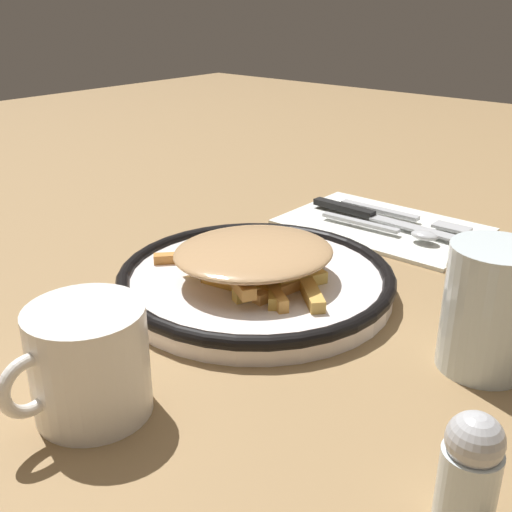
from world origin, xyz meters
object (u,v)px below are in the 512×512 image
Objects in this scene: napkin at (383,224)px; knife at (371,215)px; plate at (256,280)px; coffee_mug at (88,362)px; fries_heap at (256,258)px; fork at (403,216)px; salt_shaker at (470,469)px; water_glass at (489,309)px; spoon at (398,230)px.

napkin is 1.13× the size of knife.
coffee_mug reaches higher than plate.
fries_heap is 0.28m from fork.
napkin is 3.39× the size of salt_shaker.
napkin is at bearing 179.68° from plate.
water_glass reaches higher than napkin.
coffee_mug is 1.54× the size of salt_shaker.
knife is 0.48m from salt_shaker.
plate is 0.22m from water_glass.
fries_heap is 0.30m from salt_shaker.
salt_shaker is at bearing 62.86° from plate.
spoon is at bearing 63.33° from knife.
plate is at bearing -9.48° from spoon.
fork is at bearing 178.25° from fries_heap.
fries_heap is at bearing -1.75° from fork.
plate reaches higher than knife.
fork is 1.73× the size of water_glass.
napkin is 0.03m from fork.
coffee_mug is (0.43, -0.00, 0.03)m from spoon.
salt_shaker is (0.41, 0.26, 0.02)m from fork.
spoon is at bearing 170.52° from plate.
plate reaches higher than spoon.
fries_heap is 0.25m from napkin.
coffee_mug is at bearing -0.23° from spoon.
fork is at bearing -177.54° from coffee_mug.
fries_heap is at bearing -172.01° from coffee_mug.
plate is at bearing -0.32° from napkin.
spoon is 2.18× the size of salt_shaker.
fries_heap is 0.96× the size of knife.
fork reaches higher than napkin.
plate is 0.22m from coffee_mug.
knife is 0.06m from spoon.
fries_heap is at bearing 37.60° from plate.
napkin is at bearing -179.15° from fries_heap.
spoon is (0.05, 0.02, 0.00)m from fork.
water_glass reaches higher than fries_heap.
napkin is at bearing -23.39° from fork.
water_glass is (0.23, 0.22, 0.05)m from napkin.
salt_shaker is at bearing 18.97° from water_glass.
knife is at bearing -174.85° from fries_heap.
water_glass is at bearing 141.78° from coffee_mug.
salt_shaker is at bearing 33.55° from spoon.
knife is at bearing -142.89° from salt_shaker.
napkin is at bearing -136.09° from water_glass.
fries_heap is 2.88× the size of salt_shaker.
fork is 0.33m from water_glass.
knife is at bearing -116.67° from spoon.
salt_shaker is (0.13, 0.27, -0.01)m from fries_heap.
spoon is 0.43m from salt_shaker.
spoon reaches higher than knife.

